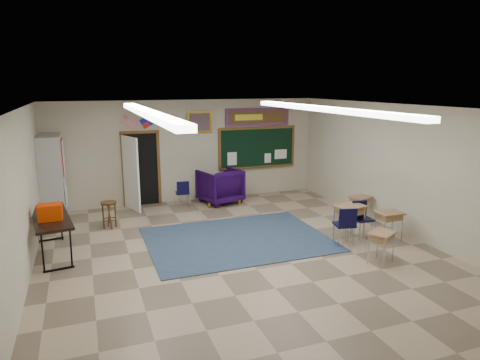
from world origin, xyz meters
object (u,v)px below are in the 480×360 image
object	(u,v)px
wingback_armchair	(220,186)
student_desk_front_left	(349,220)
wooden_stool	(109,215)
student_desk_front_right	(360,207)
folding_table	(52,233)

from	to	relation	value
wingback_armchair	student_desk_front_left	size ratio (longest dim) A/B	1.41
wingback_armchair	student_desk_front_left	xyz separation A→B (m)	(1.82, -3.90, -0.07)
student_desk_front_left	wooden_stool	distance (m)	5.70
wingback_armchair	student_desk_front_right	distance (m)	4.06
student_desk_front_left	folding_table	size ratio (longest dim) A/B	0.37
student_desk_front_left	student_desk_front_right	world-z (taller)	student_desk_front_left
wingback_armchair	student_desk_front_left	distance (m)	4.31
student_desk_front_left	wooden_stool	world-z (taller)	student_desk_front_left
student_desk_front_left	folding_table	bearing A→B (deg)	157.69
wingback_armchair	student_desk_front_right	bearing A→B (deg)	119.09
student_desk_front_right	wooden_stool	xyz separation A→B (m)	(-6.07, 1.64, -0.02)
wingback_armchair	wooden_stool	bearing A→B (deg)	6.04
wingback_armchair	student_desk_front_right	world-z (taller)	wingback_armchair
wingback_armchair	wooden_stool	xyz separation A→B (m)	(-3.23, -1.26, -0.16)
student_desk_front_left	student_desk_front_right	bearing A→B (deg)	34.01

